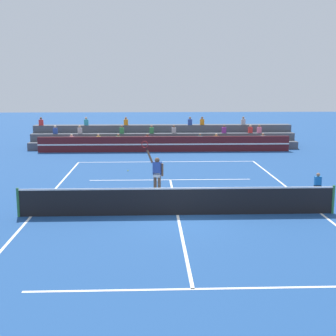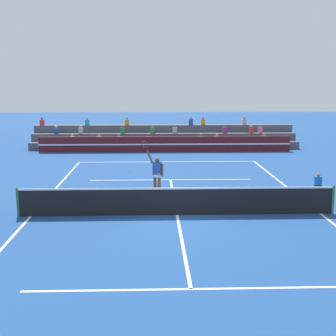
{
  "view_description": "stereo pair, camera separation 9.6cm",
  "coord_description": "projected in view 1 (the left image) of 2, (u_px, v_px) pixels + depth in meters",
  "views": [
    {
      "loc": [
        -1.01,
        -17.05,
        4.99
      ],
      "look_at": [
        -0.22,
        3.84,
        1.1
      ],
      "focal_mm": 50.0,
      "sensor_mm": 36.0,
      "label": 1
    },
    {
      "loc": [
        -0.91,
        -17.05,
        4.99
      ],
      "look_at": [
        -0.22,
        3.84,
        1.1
      ],
      "focal_mm": 50.0,
      "sensor_mm": 36.0,
      "label": 2
    }
  ],
  "objects": [
    {
      "name": "tennis_ball",
      "position": [
        128.0,
        171.0,
        26.31
      ],
      "size": [
        0.07,
        0.07,
        0.07
      ],
      "primitive_type": "sphere",
      "color": "#C6DB33",
      "rests_on": "ground"
    },
    {
      "name": "tennis_player",
      "position": [
        157.0,
        174.0,
        20.52
      ],
      "size": [
        1.0,
        0.5,
        2.47
      ],
      "color": "brown",
      "rests_on": "ground"
    },
    {
      "name": "tennis_net",
      "position": [
        178.0,
        201.0,
        17.6
      ],
      "size": [
        12.0,
        0.1,
        1.1
      ],
      "color": "#2D6B38",
      "rests_on": "ground"
    },
    {
      "name": "sponsor_banner_wall",
      "position": [
        164.0,
        144.0,
        33.51
      ],
      "size": [
        18.0,
        0.26,
        1.1
      ],
      "color": "#51191E",
      "rests_on": "ground"
    },
    {
      "name": "bleacher_stand",
      "position": [
        163.0,
        138.0,
        35.98
      ],
      "size": [
        19.95,
        2.85,
        2.28
      ],
      "color": "#4C515B",
      "rests_on": "ground"
    },
    {
      "name": "court_lines",
      "position": [
        178.0,
        215.0,
        17.7
      ],
      "size": [
        11.1,
        23.9,
        0.01
      ],
      "color": "white",
      "rests_on": "ground"
    },
    {
      "name": "ball_kid_courtside",
      "position": [
        318.0,
        184.0,
        21.55
      ],
      "size": [
        0.3,
        0.36,
        0.84
      ],
      "color": "black",
      "rests_on": "ground"
    },
    {
      "name": "ground_plane",
      "position": [
        178.0,
        215.0,
        17.7
      ],
      "size": [
        120.0,
        120.0,
        0.0
      ],
      "primitive_type": "plane",
      "color": "navy"
    }
  ]
}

